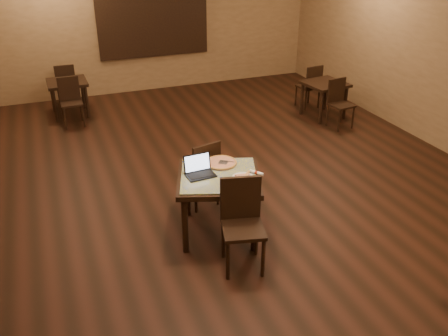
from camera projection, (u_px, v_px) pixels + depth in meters
name	position (u px, v px, depth m)	size (l,w,h in m)	color
ground	(213.00, 201.00, 6.27)	(10.00, 10.00, 0.00)	black
wall_back	(129.00, 21.00, 9.72)	(8.00, 0.02, 3.00)	#94744B
mural	(153.00, 17.00, 9.83)	(2.34, 0.05, 1.64)	#286293
tiled_table	(219.00, 183.00, 5.36)	(1.17, 1.17, 0.76)	black
chair_main_near	(242.00, 218.00, 4.90)	(0.52, 0.52, 0.98)	black
chair_main_far	(203.00, 170.00, 5.95)	(0.48, 0.48, 0.91)	black
laptop	(199.00, 169.00, 5.30)	(0.33, 0.26, 0.22)	black
plate	(243.00, 178.00, 5.23)	(0.25, 0.25, 0.01)	white
pizza_slice	(243.00, 177.00, 5.22)	(0.20, 0.20, 0.02)	beige
pizza_pan	(221.00, 164.00, 5.55)	(0.35, 0.35, 0.01)	silver
pizza_whole	(221.00, 162.00, 5.54)	(0.37, 0.37, 0.03)	beige
spatula	(223.00, 162.00, 5.52)	(0.10, 0.24, 0.01)	silver
napkin_roll	(256.00, 173.00, 5.31)	(0.13, 0.16, 0.04)	white
other_table_a	(325.00, 88.00, 8.78)	(0.79, 0.79, 0.66)	black
other_table_a_chair_near	(339.00, 100.00, 8.39)	(0.42, 0.42, 0.86)	black
other_table_a_chair_far	(311.00, 84.00, 9.23)	(0.42, 0.42, 0.86)	black
other_table_b	(68.00, 87.00, 8.86)	(0.72, 0.72, 0.66)	black
other_table_b_chair_near	(71.00, 98.00, 8.48)	(0.38, 0.38, 0.86)	black
other_table_b_chair_far	(66.00, 83.00, 9.31)	(0.38, 0.38, 0.86)	black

